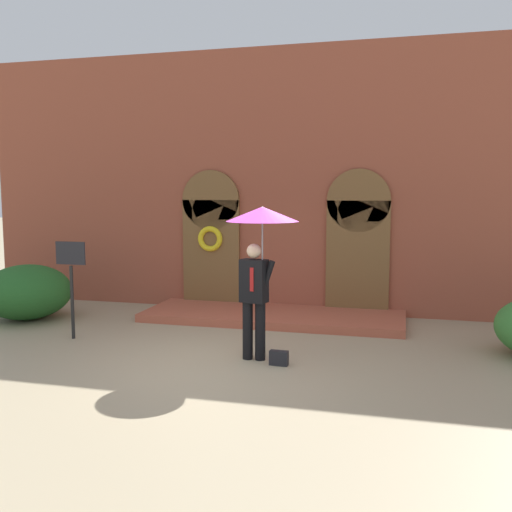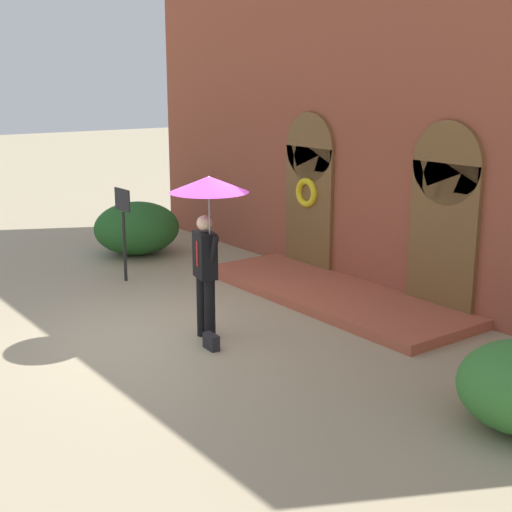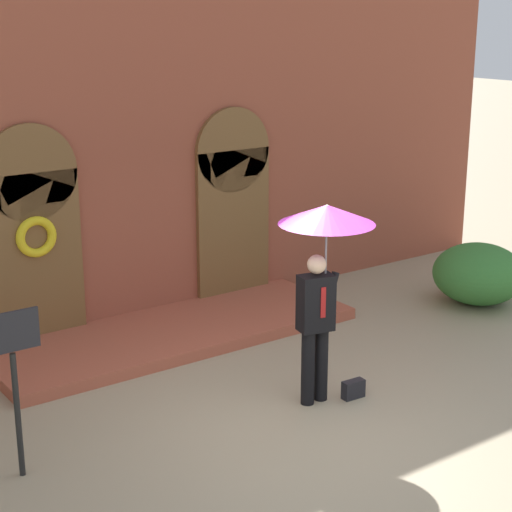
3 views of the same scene
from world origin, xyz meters
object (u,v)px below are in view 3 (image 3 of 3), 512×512
object	(u,v)px
sign_post	(14,367)
shrub_right	(478,274)
handbag	(353,389)
person_with_umbrella	(324,244)

from	to	relation	value
sign_post	shrub_right	size ratio (longest dim) A/B	1.20
handbag	sign_post	size ratio (longest dim) A/B	0.16
person_with_umbrella	sign_post	world-z (taller)	person_with_umbrella
person_with_umbrella	shrub_right	size ratio (longest dim) A/B	1.65
person_with_umbrella	shrub_right	bearing A→B (deg)	16.39
handbag	shrub_right	bearing A→B (deg)	23.48
person_with_umbrella	sign_post	bearing A→B (deg)	173.42
person_with_umbrella	handbag	world-z (taller)	person_with_umbrella
sign_post	shrub_right	bearing A→B (deg)	6.19
handbag	sign_post	world-z (taller)	sign_post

